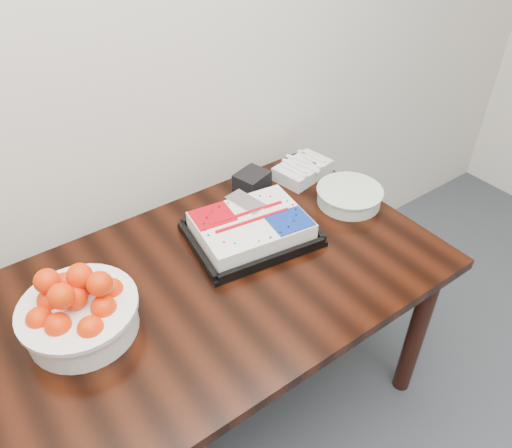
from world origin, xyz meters
TOP-DOWN VIEW (x-y plane):
  - table at (0.00, 2.00)m, footprint 1.80×0.90m
  - cake_tray at (0.36, 2.09)m, footprint 0.47×0.39m
  - tangerine_bowl at (-0.28, 2.04)m, footprint 0.34×0.34m
  - plate_stack at (0.79, 2.04)m, footprint 0.25×0.25m
  - fork_bag at (0.76, 2.29)m, footprint 0.25×0.19m
  - napkin_box at (0.52, 2.32)m, footprint 0.15×0.13m

SIDE VIEW (x-z plane):
  - table at x=0.00m, z-range 0.29..1.04m
  - plate_stack at x=0.79m, z-range 0.75..0.81m
  - fork_bag at x=0.76m, z-range 0.75..0.81m
  - cake_tray at x=0.36m, z-range 0.75..0.83m
  - napkin_box at x=0.52m, z-range 0.75..0.84m
  - tangerine_bowl at x=-0.28m, z-range 0.74..0.95m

